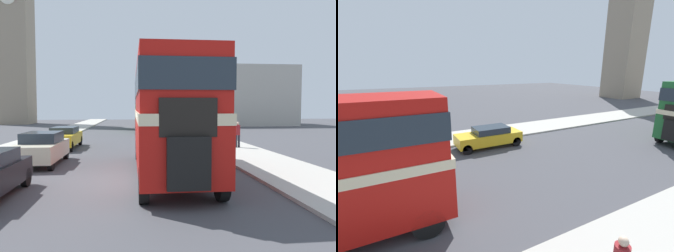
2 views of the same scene
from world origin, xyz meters
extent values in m
cylinder|color=black|center=(0.76, 4.99, 0.51)|extent=(0.28, 1.01, 1.01)
cylinder|color=black|center=(2.99, 4.99, 0.51)|extent=(0.28, 1.01, 1.01)
cube|color=black|center=(2.08, 20.50, 1.25)|extent=(1.12, 0.20, 1.37)
cylinder|color=black|center=(0.98, 21.41, 0.51)|extent=(0.28, 1.01, 1.01)
cube|color=beige|center=(-3.76, 3.96, 0.67)|extent=(1.76, 4.06, 0.75)
cube|color=#232D38|center=(-3.76, 4.13, 1.28)|extent=(1.55, 2.11, 0.47)
cylinder|color=black|center=(-4.54, 2.38, 0.32)|extent=(0.20, 0.64, 0.64)
cylinder|color=black|center=(-2.98, 2.38, 0.32)|extent=(0.20, 0.64, 0.64)
cylinder|color=black|center=(-4.54, 5.55, 0.32)|extent=(0.20, 0.64, 0.64)
cylinder|color=black|center=(-2.98, 5.55, 0.32)|extent=(0.20, 0.64, 0.64)
cube|color=gold|center=(-3.95, 10.06, 0.64)|extent=(1.66, 4.42, 0.70)
cube|color=#232D38|center=(-3.95, 10.24, 1.19)|extent=(1.46, 2.30, 0.41)
cylinder|color=black|center=(-4.68, 8.29, 0.32)|extent=(0.20, 0.64, 0.64)
cylinder|color=black|center=(-3.22, 8.29, 0.32)|extent=(0.20, 0.64, 0.64)
cylinder|color=black|center=(-4.68, 11.82, 0.32)|extent=(0.20, 0.64, 0.64)
cylinder|color=black|center=(-3.22, 11.82, 0.32)|extent=(0.20, 0.64, 0.64)
sphere|color=beige|center=(7.13, 8.37, 1.65)|extent=(0.22, 0.22, 0.22)
cube|color=gray|center=(-17.91, 42.76, 11.67)|extent=(4.96, 4.96, 23.35)
camera|label=1|loc=(0.45, -11.79, 2.69)|focal=35.00mm
camera|label=2|loc=(9.49, 4.32, 5.19)|focal=24.00mm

